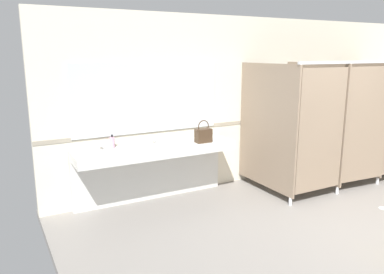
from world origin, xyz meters
The scene contains 9 objects.
wall_back centered at (0.00, 2.81, 1.41)m, with size 7.75×0.12×2.81m, color beige.
wall_back_tile_band centered at (0.00, 2.74, 1.05)m, with size 7.75×0.01×0.06m, color #9E937F.
vanity_counter centered at (-2.22, 2.53, 0.66)m, with size 2.40×0.57×1.01m.
mirror_panel centered at (-2.22, 2.73, 1.57)m, with size 2.30×0.02×1.05m, color silver.
bathroom_stalls centered at (0.98, 1.83, 1.10)m, with size 3.04×1.38×2.11m.
handbag centered at (-1.51, 2.30, 1.01)m, with size 0.24×0.14×0.34m.
soap_dispenser centered at (-2.83, 2.61, 0.98)m, with size 0.07×0.07×0.20m.
paper_cup centered at (-2.79, 2.36, 0.94)m, with size 0.07×0.07×0.08m, color white.
floor_drain_cover centered at (0.61, 0.69, 0.00)m, with size 0.14×0.14×0.01m, color #B7BABF.
Camera 1 is at (-4.33, -2.55, 2.23)m, focal length 35.54 mm.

